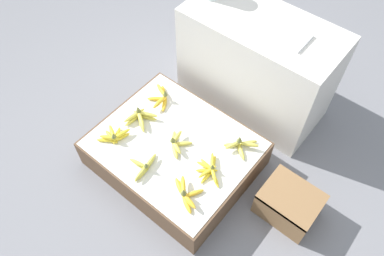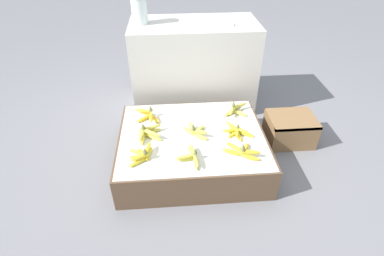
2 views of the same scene
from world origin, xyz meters
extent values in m
plane|color=slate|center=(0.00, 0.00, 0.00)|extent=(10.00, 10.00, 0.00)
cube|color=brown|center=(0.00, 0.00, 0.12)|extent=(0.99, 0.81, 0.23)
cube|color=silver|center=(0.00, 0.00, 0.23)|extent=(0.96, 0.79, 0.00)
cube|color=beige|center=(0.08, 0.79, 0.37)|extent=(1.03, 0.51, 0.74)
cube|color=olive|center=(0.76, 0.17, 0.11)|extent=(0.34, 0.28, 0.22)
cube|color=brown|center=(0.76, 0.05, 0.20)|extent=(0.34, 0.02, 0.02)
ellipsoid|color=yellow|center=(-0.29, -0.19, 0.25)|extent=(0.07, 0.13, 0.03)
ellipsoid|color=yellow|center=(-0.32, -0.19, 0.25)|extent=(0.08, 0.13, 0.03)
ellipsoid|color=yellow|center=(-0.34, -0.22, 0.25)|extent=(0.13, 0.05, 0.03)
ellipsoid|color=yellow|center=(-0.34, -0.26, 0.25)|extent=(0.12, 0.10, 0.03)
ellipsoid|color=yellow|center=(-0.29, -0.18, 0.28)|extent=(0.05, 0.13, 0.03)
ellipsoid|color=yellow|center=(-0.34, -0.21, 0.28)|extent=(0.13, 0.08, 0.03)
ellipsoid|color=yellow|center=(-0.32, -0.24, 0.28)|extent=(0.13, 0.09, 0.03)
cone|color=olive|center=(-0.30, -0.23, 0.31)|extent=(0.03, 0.03, 0.04)
ellipsoid|color=gold|center=(-0.02, -0.19, 0.25)|extent=(0.05, 0.13, 0.02)
ellipsoid|color=gold|center=(-0.05, -0.25, 0.25)|extent=(0.13, 0.04, 0.02)
ellipsoid|color=gold|center=(0.00, -0.29, 0.25)|extent=(0.03, 0.12, 0.02)
ellipsoid|color=gold|center=(-0.01, -0.21, 0.27)|extent=(0.04, 0.13, 0.02)
ellipsoid|color=gold|center=(-0.06, -0.26, 0.27)|extent=(0.13, 0.05, 0.02)
ellipsoid|color=gold|center=(0.00, -0.29, 0.27)|extent=(0.04, 0.13, 0.02)
cone|color=olive|center=(0.00, -0.25, 0.30)|extent=(0.03, 0.03, 0.04)
ellipsoid|color=gold|center=(0.33, -0.27, 0.25)|extent=(0.12, 0.08, 0.03)
ellipsoid|color=gold|center=(0.32, -0.19, 0.25)|extent=(0.09, 0.12, 0.03)
ellipsoid|color=gold|center=(0.23, -0.21, 0.25)|extent=(0.12, 0.09, 0.03)
ellipsoid|color=gold|center=(0.33, -0.26, 0.28)|extent=(0.13, 0.05, 0.03)
ellipsoid|color=gold|center=(0.25, -0.20, 0.28)|extent=(0.11, 0.11, 0.03)
cone|color=olive|center=(0.29, -0.25, 0.32)|extent=(0.03, 0.03, 0.05)
ellipsoid|color=#DBCC4C|center=(-0.32, -0.02, 0.25)|extent=(0.04, 0.17, 0.03)
ellipsoid|color=#DBCC4C|center=(-0.27, -0.02, 0.25)|extent=(0.15, 0.12, 0.03)
ellipsoid|color=#DBCC4C|center=(-0.28, 0.03, 0.25)|extent=(0.17, 0.08, 0.03)
ellipsoid|color=#DBCC4C|center=(-0.33, -0.02, 0.28)|extent=(0.05, 0.17, 0.03)
ellipsoid|color=#DBCC4C|center=(-0.28, -0.01, 0.28)|extent=(0.15, 0.11, 0.03)
ellipsoid|color=#DBCC4C|center=(-0.28, 0.04, 0.28)|extent=(0.16, 0.10, 0.03)
cone|color=olive|center=(-0.32, 0.02, 0.31)|extent=(0.03, 0.03, 0.04)
ellipsoid|color=#DBCC4C|center=(0.05, -0.05, 0.25)|extent=(0.11, 0.09, 0.03)
ellipsoid|color=#DBCC4C|center=(0.05, 0.03, 0.25)|extent=(0.10, 0.10, 0.03)
ellipsoid|color=#DBCC4C|center=(-0.02, 0.02, 0.25)|extent=(0.09, 0.11, 0.03)
ellipsoid|color=#DBCC4C|center=(0.04, -0.03, 0.28)|extent=(0.11, 0.06, 0.03)
ellipsoid|color=#DBCC4C|center=(0.00, 0.03, 0.28)|extent=(0.05, 0.11, 0.03)
cone|color=olive|center=(0.01, -0.02, 0.31)|extent=(0.03, 0.03, 0.04)
ellipsoid|color=yellow|center=(0.29, 0.03, 0.25)|extent=(0.08, 0.13, 0.02)
ellipsoid|color=yellow|center=(0.27, 0.00, 0.25)|extent=(0.13, 0.05, 0.02)
ellipsoid|color=yellow|center=(0.28, -0.03, 0.25)|extent=(0.12, 0.10, 0.02)
ellipsoid|color=yellow|center=(0.31, -0.05, 0.25)|extent=(0.03, 0.13, 0.02)
ellipsoid|color=yellow|center=(0.35, -0.04, 0.25)|extent=(0.12, 0.09, 0.02)
ellipsoid|color=yellow|center=(0.28, 0.03, 0.27)|extent=(0.10, 0.12, 0.02)
ellipsoid|color=yellow|center=(0.27, -0.01, 0.27)|extent=(0.13, 0.05, 0.02)
ellipsoid|color=yellow|center=(0.30, -0.04, 0.27)|extent=(0.05, 0.13, 0.02)
ellipsoid|color=yellow|center=(0.33, -0.03, 0.27)|extent=(0.11, 0.10, 0.02)
cone|color=olive|center=(0.31, -0.01, 0.30)|extent=(0.03, 0.03, 0.04)
ellipsoid|color=gold|center=(-0.33, 0.27, 0.25)|extent=(0.12, 0.10, 0.03)
ellipsoid|color=gold|center=(-0.33, 0.19, 0.25)|extent=(0.11, 0.10, 0.03)
ellipsoid|color=gold|center=(-0.25, 0.19, 0.25)|extent=(0.09, 0.12, 0.03)
ellipsoid|color=gold|center=(-0.34, 0.26, 0.28)|extent=(0.13, 0.07, 0.03)
ellipsoid|color=gold|center=(-0.28, 0.17, 0.28)|extent=(0.03, 0.13, 0.03)
cone|color=olive|center=(-0.28, 0.23, 0.31)|extent=(0.03, 0.03, 0.04)
ellipsoid|color=#DBCC4C|center=(0.30, 0.22, 0.25)|extent=(0.10, 0.10, 0.03)
ellipsoid|color=#DBCC4C|center=(0.37, 0.21, 0.25)|extent=(0.11, 0.09, 0.03)
ellipsoid|color=#DBCC4C|center=(0.36, 0.30, 0.25)|extent=(0.09, 0.11, 0.03)
ellipsoid|color=#DBCC4C|center=(0.31, 0.21, 0.28)|extent=(0.07, 0.12, 0.03)
ellipsoid|color=#DBCC4C|center=(0.38, 0.27, 0.28)|extent=(0.12, 0.07, 0.03)
cone|color=olive|center=(0.32, 0.24, 0.31)|extent=(0.03, 0.03, 0.04)
cylinder|color=silver|center=(-0.34, 0.79, 0.83)|extent=(0.12, 0.12, 0.19)
cube|color=white|center=(0.25, 0.76, 0.75)|extent=(0.25, 0.18, 0.02)
camera|label=1|loc=(0.91, -0.93, 2.21)|focal=35.00mm
camera|label=2|loc=(-0.13, -1.59, 1.47)|focal=28.00mm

